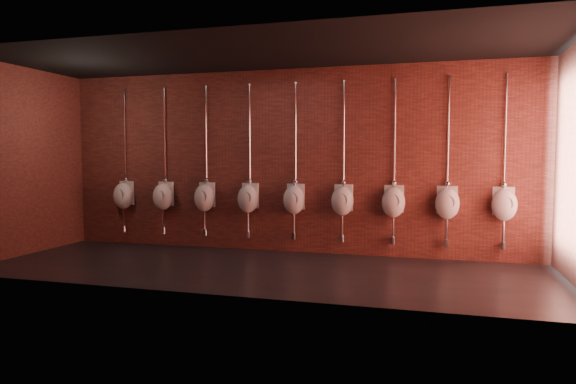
# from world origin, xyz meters

# --- Properties ---
(ground) EXTENTS (8.50, 8.50, 0.00)m
(ground) POSITION_xyz_m (0.00, 0.00, 0.00)
(ground) COLOR black
(ground) RESTS_ON ground
(room_shell) EXTENTS (8.54, 3.04, 3.22)m
(room_shell) POSITION_xyz_m (0.00, 0.00, 2.01)
(room_shell) COLOR black
(room_shell) RESTS_ON ground
(urinal_0) EXTENTS (0.43, 0.39, 2.72)m
(urinal_0) POSITION_xyz_m (-3.23, 1.37, 0.95)
(urinal_0) COLOR white
(urinal_0) RESTS_ON ground
(urinal_1) EXTENTS (0.43, 0.39, 2.72)m
(urinal_1) POSITION_xyz_m (-2.39, 1.37, 0.95)
(urinal_1) COLOR white
(urinal_1) RESTS_ON ground
(urinal_2) EXTENTS (0.43, 0.39, 2.72)m
(urinal_2) POSITION_xyz_m (-1.54, 1.37, 0.95)
(urinal_2) COLOR white
(urinal_2) RESTS_ON ground
(urinal_3) EXTENTS (0.43, 0.39, 2.72)m
(urinal_3) POSITION_xyz_m (-0.70, 1.37, 0.95)
(urinal_3) COLOR white
(urinal_3) RESTS_ON ground
(urinal_4) EXTENTS (0.43, 0.39, 2.72)m
(urinal_4) POSITION_xyz_m (0.15, 1.37, 0.95)
(urinal_4) COLOR white
(urinal_4) RESTS_ON ground
(urinal_5) EXTENTS (0.43, 0.39, 2.72)m
(urinal_5) POSITION_xyz_m (1.00, 1.37, 0.95)
(urinal_5) COLOR white
(urinal_5) RESTS_ON ground
(urinal_6) EXTENTS (0.43, 0.39, 2.72)m
(urinal_6) POSITION_xyz_m (1.84, 1.37, 0.95)
(urinal_6) COLOR white
(urinal_6) RESTS_ON ground
(urinal_7) EXTENTS (0.43, 0.39, 2.72)m
(urinal_7) POSITION_xyz_m (2.69, 1.37, 0.95)
(urinal_7) COLOR white
(urinal_7) RESTS_ON ground
(urinal_8) EXTENTS (0.43, 0.39, 2.72)m
(urinal_8) POSITION_xyz_m (3.53, 1.37, 0.95)
(urinal_8) COLOR white
(urinal_8) RESTS_ON ground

